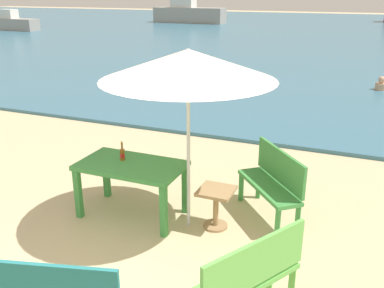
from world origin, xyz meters
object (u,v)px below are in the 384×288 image
object	(u,v)px
beer_bottle_amber	(122,154)
bench_green_right	(247,276)
swimmer_person	(381,85)
boat_tanker	(188,13)
patio_umbrella	(188,65)
boat_barge	(12,23)
picnic_table_green	(131,171)
side_table_wood	(216,203)
bench_green_left	(273,180)

from	to	relation	value
beer_bottle_amber	bench_green_right	world-z (taller)	beer_bottle_amber
bench_green_right	swimmer_person	size ratio (longest dim) A/B	2.98
boat_tanker	bench_green_right	bearing A→B (deg)	-66.26
patio_umbrella	beer_bottle_amber	bearing A→B (deg)	177.98
swimmer_person	boat_barge	xyz separation A→B (m)	(-25.08, 11.14, 0.37)
picnic_table_green	beer_bottle_amber	bearing A→B (deg)	159.26
boat_tanker	side_table_wood	bearing A→B (deg)	-66.50
picnic_table_green	patio_umbrella	bearing A→B (deg)	1.91
beer_bottle_amber	side_table_wood	size ratio (longest dim) A/B	0.49
patio_umbrella	bench_green_left	distance (m)	1.96
swimmer_person	boat_barge	distance (m)	27.45
beer_bottle_amber	boat_barge	bearing A→B (deg)	136.77
swimmer_person	boat_tanker	bearing A→B (deg)	124.93
side_table_wood	boat_barge	world-z (taller)	boat_barge
bench_green_left	boat_tanker	xyz separation A→B (m)	(-14.57, 31.55, 0.37)
picnic_table_green	bench_green_right	world-z (taller)	bench_green_right
bench_green_left	swimmer_person	distance (m)	8.80
boat_barge	boat_tanker	bearing A→B (deg)	52.11
picnic_table_green	bench_green_left	distance (m)	1.90
swimmer_person	boat_tanker	size ratio (longest dim) A/B	0.06
bench_green_right	boat_barge	distance (m)	32.46
bench_green_left	boat_tanker	bearing A→B (deg)	114.79
swimmer_person	bench_green_left	bearing A→B (deg)	-99.10
swimmer_person	boat_barge	world-z (taller)	boat_barge
swimmer_person	patio_umbrella	bearing A→B (deg)	-104.09
beer_bottle_amber	boat_barge	distance (m)	29.86
beer_bottle_amber	bench_green_left	distance (m)	2.06
side_table_wood	picnic_table_green	bearing A→B (deg)	-174.04
patio_umbrella	bench_green_left	world-z (taller)	patio_umbrella
beer_bottle_amber	patio_umbrella	distance (m)	1.60
beer_bottle_amber	boat_barge	xyz separation A→B (m)	(-21.76, 20.45, -0.24)
boat_barge	bench_green_right	bearing A→B (deg)	-42.53
side_table_wood	boat_tanker	distance (m)	35.02
picnic_table_green	side_table_wood	distance (m)	1.21
beer_bottle_amber	bench_green_left	world-z (taller)	beer_bottle_amber
beer_bottle_amber	patio_umbrella	size ratio (longest dim) A/B	0.12
boat_barge	boat_tanker	size ratio (longest dim) A/B	0.63
bench_green_right	beer_bottle_amber	bearing A→B (deg)	145.47
beer_bottle_amber	bench_green_left	size ratio (longest dim) A/B	0.23
picnic_table_green	swimmer_person	world-z (taller)	picnic_table_green
boat_barge	bench_green_left	bearing A→B (deg)	-39.93
side_table_wood	swimmer_person	xyz separation A→B (m)	(2.00, 9.25, -0.11)
picnic_table_green	swimmer_person	distance (m)	9.90
swimmer_person	boat_tanker	world-z (taller)	boat_tanker
bench_green_left	boat_barge	xyz separation A→B (m)	(-23.69, 19.83, 0.07)
bench_green_left	side_table_wood	bearing A→B (deg)	-137.24
patio_umbrella	swimmer_person	size ratio (longest dim) A/B	5.61
bench_green_left	picnic_table_green	bearing A→B (deg)	-158.88
bench_green_right	side_table_wood	bearing A→B (deg)	118.47
beer_bottle_amber	boat_barge	world-z (taller)	boat_barge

